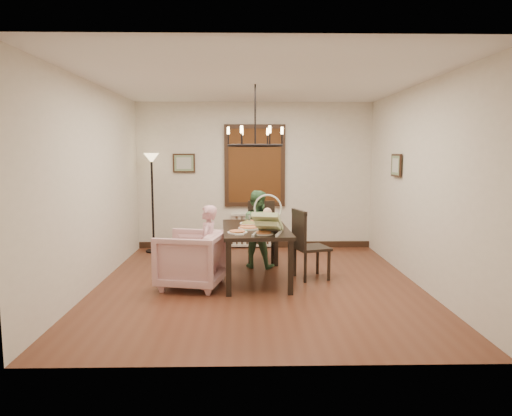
{
  "coord_description": "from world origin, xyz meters",
  "views": [
    {
      "loc": [
        -0.15,
        -6.28,
        1.85
      ],
      "look_at": [
        -0.02,
        0.3,
        1.05
      ],
      "focal_mm": 32.0,
      "sensor_mm": 36.0,
      "label": 1
    }
  ],
  "objects_px": {
    "chair_far": "(261,232)",
    "elderly_woman": "(208,254)",
    "armchair": "(191,259)",
    "drinking_glass": "(262,222)",
    "chair_right": "(312,244)",
    "dining_table": "(255,233)",
    "floor_lamp": "(153,204)",
    "baby_bouncer": "(268,220)",
    "seated_man": "(256,235)"
  },
  "relations": [
    {
      "from": "chair_right",
      "to": "floor_lamp",
      "type": "height_order",
      "value": "floor_lamp"
    },
    {
      "from": "dining_table",
      "to": "baby_bouncer",
      "type": "bearing_deg",
      "value": -76.52
    },
    {
      "from": "chair_far",
      "to": "chair_right",
      "type": "bearing_deg",
      "value": -51.12
    },
    {
      "from": "armchair",
      "to": "floor_lamp",
      "type": "relative_size",
      "value": 0.47
    },
    {
      "from": "chair_far",
      "to": "elderly_woman",
      "type": "distance_m",
      "value": 1.61
    },
    {
      "from": "seated_man",
      "to": "dining_table",
      "type": "bearing_deg",
      "value": 102.71
    },
    {
      "from": "armchair",
      "to": "elderly_woman",
      "type": "xyz_separation_m",
      "value": [
        0.23,
        -0.05,
        0.09
      ]
    },
    {
      "from": "seated_man",
      "to": "floor_lamp",
      "type": "relative_size",
      "value": 0.58
    },
    {
      "from": "dining_table",
      "to": "chair_far",
      "type": "bearing_deg",
      "value": 79.83
    },
    {
      "from": "elderly_woman",
      "to": "chair_far",
      "type": "bearing_deg",
      "value": 158.11
    },
    {
      "from": "dining_table",
      "to": "drinking_glass",
      "type": "xyz_separation_m",
      "value": [
        0.1,
        0.03,
        0.16
      ]
    },
    {
      "from": "armchair",
      "to": "seated_man",
      "type": "distance_m",
      "value": 1.43
    },
    {
      "from": "chair_far",
      "to": "chair_right",
      "type": "height_order",
      "value": "chair_far"
    },
    {
      "from": "chair_far",
      "to": "floor_lamp",
      "type": "xyz_separation_m",
      "value": [
        -1.99,
        0.9,
        0.38
      ]
    },
    {
      "from": "baby_bouncer",
      "to": "drinking_glass",
      "type": "relative_size",
      "value": 3.96
    },
    {
      "from": "baby_bouncer",
      "to": "drinking_glass",
      "type": "bearing_deg",
      "value": 109.26
    },
    {
      "from": "seated_man",
      "to": "floor_lamp",
      "type": "distance_m",
      "value": 2.27
    },
    {
      "from": "armchair",
      "to": "drinking_glass",
      "type": "xyz_separation_m",
      "value": [
        0.99,
        0.38,
        0.45
      ]
    },
    {
      "from": "dining_table",
      "to": "baby_bouncer",
      "type": "distance_m",
      "value": 0.61
    },
    {
      "from": "floor_lamp",
      "to": "baby_bouncer",
      "type": "bearing_deg",
      "value": -50.13
    },
    {
      "from": "armchair",
      "to": "baby_bouncer",
      "type": "distance_m",
      "value": 1.21
    },
    {
      "from": "chair_right",
      "to": "elderly_woman",
      "type": "distance_m",
      "value": 1.56
    },
    {
      "from": "seated_man",
      "to": "baby_bouncer",
      "type": "relative_size",
      "value": 1.86
    },
    {
      "from": "baby_bouncer",
      "to": "drinking_glass",
      "type": "height_order",
      "value": "baby_bouncer"
    },
    {
      "from": "seated_man",
      "to": "floor_lamp",
      "type": "xyz_separation_m",
      "value": [
        -1.9,
        1.18,
        0.38
      ]
    },
    {
      "from": "dining_table",
      "to": "chair_right",
      "type": "relative_size",
      "value": 1.63
    },
    {
      "from": "dining_table",
      "to": "baby_bouncer",
      "type": "xyz_separation_m",
      "value": [
        0.16,
        -0.52,
        0.27
      ]
    },
    {
      "from": "chair_right",
      "to": "floor_lamp",
      "type": "distance_m",
      "value": 3.3
    },
    {
      "from": "baby_bouncer",
      "to": "elderly_woman",
      "type": "bearing_deg",
      "value": -175.69
    },
    {
      "from": "chair_right",
      "to": "floor_lamp",
      "type": "bearing_deg",
      "value": 38.33
    },
    {
      "from": "dining_table",
      "to": "elderly_woman",
      "type": "xyz_separation_m",
      "value": [
        -0.66,
        -0.4,
        -0.21
      ]
    },
    {
      "from": "baby_bouncer",
      "to": "drinking_glass",
      "type": "xyz_separation_m",
      "value": [
        -0.06,
        0.55,
        -0.11
      ]
    },
    {
      "from": "chair_right",
      "to": "drinking_glass",
      "type": "xyz_separation_m",
      "value": [
        -0.74,
        -0.02,
        0.32
      ]
    },
    {
      "from": "chair_right",
      "to": "seated_man",
      "type": "bearing_deg",
      "value": 32.42
    },
    {
      "from": "drinking_glass",
      "to": "floor_lamp",
      "type": "height_order",
      "value": "floor_lamp"
    },
    {
      "from": "elderly_woman",
      "to": "chair_right",
      "type": "bearing_deg",
      "value": 113.59
    },
    {
      "from": "drinking_glass",
      "to": "chair_far",
      "type": "bearing_deg",
      "value": 88.83
    },
    {
      "from": "elderly_woman",
      "to": "drinking_glass",
      "type": "xyz_separation_m",
      "value": [
        0.76,
        0.43,
        0.37
      ]
    },
    {
      "from": "elderly_woman",
      "to": "floor_lamp",
      "type": "relative_size",
      "value": 0.53
    },
    {
      "from": "armchair",
      "to": "floor_lamp",
      "type": "distance_m",
      "value": 2.51
    },
    {
      "from": "seated_man",
      "to": "baby_bouncer",
      "type": "bearing_deg",
      "value": 110.98
    },
    {
      "from": "chair_far",
      "to": "drinking_glass",
      "type": "height_order",
      "value": "chair_far"
    },
    {
      "from": "dining_table",
      "to": "chair_far",
      "type": "height_order",
      "value": "chair_far"
    },
    {
      "from": "chair_right",
      "to": "floor_lamp",
      "type": "xyz_separation_m",
      "value": [
        -2.7,
        1.86,
        0.38
      ]
    },
    {
      "from": "armchair",
      "to": "baby_bouncer",
      "type": "height_order",
      "value": "baby_bouncer"
    },
    {
      "from": "dining_table",
      "to": "chair_right",
      "type": "bearing_deg",
      "value": -0.5
    },
    {
      "from": "drinking_glass",
      "to": "dining_table",
      "type": "bearing_deg",
      "value": -165.7
    },
    {
      "from": "dining_table",
      "to": "seated_man",
      "type": "height_order",
      "value": "seated_man"
    },
    {
      "from": "armchair",
      "to": "drinking_glass",
      "type": "height_order",
      "value": "drinking_glass"
    },
    {
      "from": "chair_far",
      "to": "seated_man",
      "type": "height_order",
      "value": "chair_far"
    }
  ]
}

